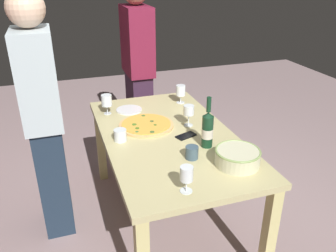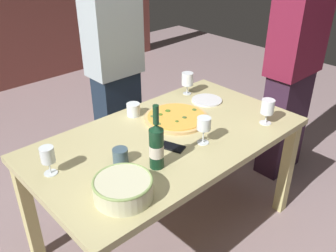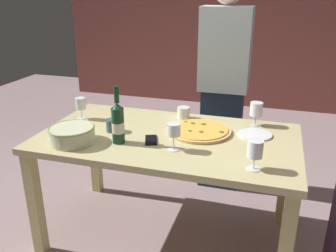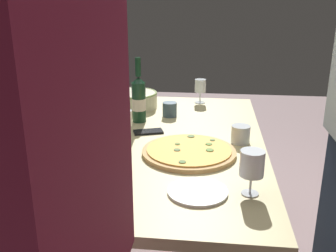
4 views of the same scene
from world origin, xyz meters
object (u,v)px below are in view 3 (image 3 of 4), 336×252
wine_glass_far_right (255,149)px  side_plate (255,134)px  dining_table (168,149)px  wine_glass_far_left (81,105)px  serving_bowl (72,134)px  wine_glass_near_pizza (174,130)px  pizza (199,131)px  cell_phone (151,140)px  wine_bottle (118,123)px  cup_ceramic (112,125)px  person_host (223,85)px  wine_glass_by_bottle (256,110)px  cup_amber (184,113)px

wine_glass_far_right → side_plate: wine_glass_far_right is taller
dining_table → wine_glass_far_left: size_ratio=10.61×
serving_bowl → wine_glass_near_pizza: (0.61, 0.07, 0.07)m
dining_table → pizza: (0.18, 0.11, 0.10)m
cell_phone → wine_bottle: bearing=-175.9°
cup_ceramic → side_plate: 0.91m
cup_ceramic → person_host: size_ratio=0.05×
side_plate → dining_table: bearing=-162.5°
wine_glass_by_bottle → wine_glass_far_right: wine_glass_by_bottle is taller
cup_ceramic → side_plate: cup_ceramic is taller
person_host → wine_bottle: bearing=-10.1°
wine_glass_far_right → person_host: 1.16m
serving_bowl → wine_bottle: bearing=16.2°
wine_bottle → wine_glass_near_pizza: wine_bottle is taller
wine_glass_near_pizza → dining_table: bearing=115.5°
wine_glass_near_pizza → side_plate: size_ratio=0.76×
serving_bowl → cell_phone: serving_bowl is taller
serving_bowl → wine_bottle: wine_bottle is taller
serving_bowl → wine_glass_far_right: wine_glass_far_right is taller
pizza → person_host: 0.71m
wine_glass_far_right → serving_bowl: bearing=178.1°
pizza → person_host: bearing=86.7°
wine_glass_near_pizza → person_host: (0.12, 1.01, 0.02)m
pizza → person_host: (0.04, 0.70, 0.12)m
wine_glass_by_bottle → cup_amber: 0.50m
wine_glass_far_left → wine_glass_far_right: (1.22, -0.42, 0.01)m
serving_bowl → cell_phone: (0.44, 0.16, -0.05)m
wine_glass_by_bottle → person_host: 0.55m
wine_glass_near_pizza → wine_glass_by_bottle: 0.68m
wine_glass_far_right → person_host: bearing=106.5°
pizza → cup_ceramic: (-0.54, -0.14, 0.03)m
wine_glass_by_bottle → side_plate: size_ratio=0.76×
wine_bottle → serving_bowl: bearing=-163.8°
serving_bowl → cup_ceramic: 0.28m
dining_table → wine_glass_far_left: 0.71m
dining_table → wine_bottle: 0.38m
cup_ceramic → cell_phone: cup_ceramic is taller
wine_bottle → wine_glass_by_bottle: (0.76, 0.53, -0.02)m
wine_glass_far_right → dining_table: bearing=151.3°
wine_glass_far_left → side_plate: bearing=1.9°
serving_bowl → person_host: (0.73, 1.08, 0.08)m
pizza → serving_bowl: (-0.69, -0.38, 0.04)m
serving_bowl → wine_glass_by_bottle: wine_glass_by_bottle is taller
side_plate → wine_glass_near_pizza: bearing=-140.3°
cup_amber → wine_glass_far_left: bearing=-162.7°
wine_glass_near_pizza → cup_ceramic: (-0.45, 0.16, -0.08)m
wine_glass_by_bottle → wine_glass_far_right: (0.04, -0.64, 0.00)m
cup_amber → cup_ceramic: (-0.37, -0.37, -0.00)m
side_plate → serving_bowl: bearing=-157.6°
dining_table → side_plate: (0.52, 0.16, 0.10)m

